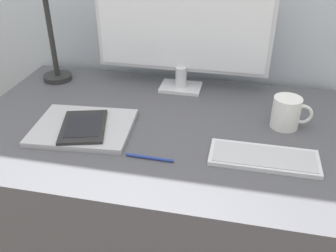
{
  "coord_description": "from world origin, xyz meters",
  "views": [
    {
      "loc": [
        0.25,
        -0.86,
        1.36
      ],
      "look_at": [
        0.06,
        0.03,
        0.82
      ],
      "focal_mm": 40.0,
      "sensor_mm": 36.0,
      "label": 1
    }
  ],
  "objects_px": {
    "desk_lamp": "(49,20)",
    "pen": "(150,158)",
    "keyboard": "(264,158)",
    "ereader": "(83,126)",
    "monitor": "(182,27)",
    "laptop": "(83,127)",
    "coffee_mug": "(287,113)"
  },
  "relations": [
    {
      "from": "desk_lamp",
      "to": "pen",
      "type": "distance_m",
      "value": 0.7
    },
    {
      "from": "keyboard",
      "to": "pen",
      "type": "xyz_separation_m",
      "value": [
        -0.31,
        -0.06,
        -0.0
      ]
    },
    {
      "from": "ereader",
      "to": "monitor",
      "type": "bearing_deg",
      "value": 58.13
    },
    {
      "from": "ereader",
      "to": "desk_lamp",
      "type": "distance_m",
      "value": 0.49
    },
    {
      "from": "ereader",
      "to": "pen",
      "type": "relative_size",
      "value": 1.63
    },
    {
      "from": "desk_lamp",
      "to": "pen",
      "type": "relative_size",
      "value": 3.0
    },
    {
      "from": "laptop",
      "to": "pen",
      "type": "relative_size",
      "value": 2.35
    },
    {
      "from": "laptop",
      "to": "coffee_mug",
      "type": "relative_size",
      "value": 2.57
    },
    {
      "from": "laptop",
      "to": "ereader",
      "type": "relative_size",
      "value": 1.44
    },
    {
      "from": "monitor",
      "to": "keyboard",
      "type": "relative_size",
      "value": 2.12
    },
    {
      "from": "monitor",
      "to": "desk_lamp",
      "type": "relative_size",
      "value": 1.55
    },
    {
      "from": "desk_lamp",
      "to": "keyboard",
      "type": "bearing_deg",
      "value": -25.52
    },
    {
      "from": "monitor",
      "to": "ereader",
      "type": "distance_m",
      "value": 0.49
    },
    {
      "from": "ereader",
      "to": "pen",
      "type": "height_order",
      "value": "ereader"
    },
    {
      "from": "pen",
      "to": "monitor",
      "type": "bearing_deg",
      "value": 89.83
    },
    {
      "from": "laptop",
      "to": "coffee_mug",
      "type": "xyz_separation_m",
      "value": [
        0.61,
        0.15,
        0.04
      ]
    },
    {
      "from": "monitor",
      "to": "laptop",
      "type": "distance_m",
      "value": 0.49
    },
    {
      "from": "coffee_mug",
      "to": "pen",
      "type": "bearing_deg",
      "value": -145.13
    },
    {
      "from": "keyboard",
      "to": "desk_lamp",
      "type": "xyz_separation_m",
      "value": [
        -0.8,
        0.38,
        0.23
      ]
    },
    {
      "from": "laptop",
      "to": "keyboard",
      "type": "bearing_deg",
      "value": -4.61
    },
    {
      "from": "monitor",
      "to": "ereader",
      "type": "relative_size",
      "value": 2.85
    },
    {
      "from": "desk_lamp",
      "to": "coffee_mug",
      "type": "relative_size",
      "value": 3.28
    },
    {
      "from": "desk_lamp",
      "to": "pen",
      "type": "height_order",
      "value": "desk_lamp"
    },
    {
      "from": "laptop",
      "to": "coffee_mug",
      "type": "height_order",
      "value": "coffee_mug"
    },
    {
      "from": "ereader",
      "to": "coffee_mug",
      "type": "height_order",
      "value": "coffee_mug"
    },
    {
      "from": "keyboard",
      "to": "coffee_mug",
      "type": "xyz_separation_m",
      "value": [
        0.06,
        0.19,
        0.04
      ]
    },
    {
      "from": "monitor",
      "to": "coffee_mug",
      "type": "relative_size",
      "value": 5.08
    },
    {
      "from": "desk_lamp",
      "to": "monitor",
      "type": "bearing_deg",
      "value": 2.44
    },
    {
      "from": "keyboard",
      "to": "ereader",
      "type": "xyz_separation_m",
      "value": [
        -0.54,
        0.03,
        0.01
      ]
    },
    {
      "from": "laptop",
      "to": "ereader",
      "type": "xyz_separation_m",
      "value": [
        0.01,
        -0.02,
        0.01
      ]
    },
    {
      "from": "laptop",
      "to": "coffee_mug",
      "type": "bearing_deg",
      "value": 13.88
    },
    {
      "from": "keyboard",
      "to": "laptop",
      "type": "xyz_separation_m",
      "value": [
        -0.55,
        0.04,
        0.0
      ]
    }
  ]
}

